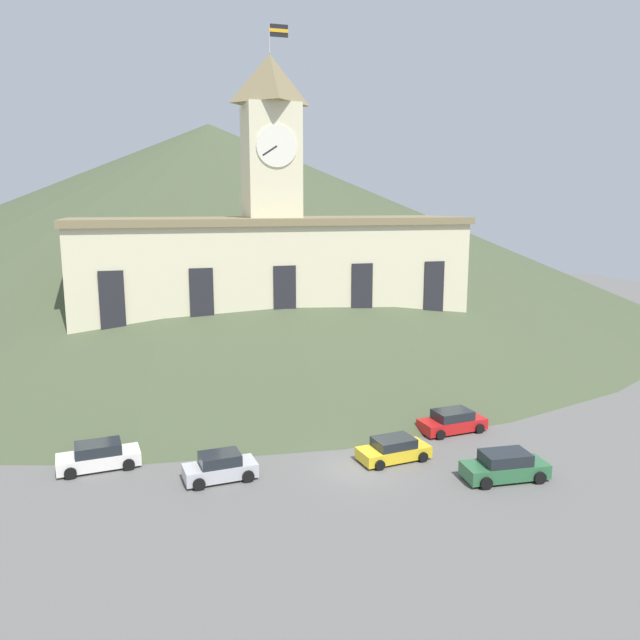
{
  "coord_description": "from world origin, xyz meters",
  "views": [
    {
      "loc": [
        -11.59,
        -31.17,
        14.84
      ],
      "look_at": [
        0.0,
        7.99,
        7.14
      ],
      "focal_mm": 35.0,
      "sensor_mm": 36.0,
      "label": 1
    }
  ],
  "objects_px": {
    "car_white_taxi": "(99,456)",
    "car_red_sedan": "(452,422)",
    "street_lamp_far_right": "(358,346)",
    "pedestrian": "(409,375)",
    "car_silver_hatch": "(220,467)",
    "car_yellow_coupe": "(394,450)",
    "street_lamp_left": "(208,355)",
    "car_green_wagon": "(505,467)",
    "car_black_suv": "(386,395)"
  },
  "relations": [
    {
      "from": "street_lamp_left",
      "to": "pedestrian",
      "type": "xyz_separation_m",
      "value": [
        16.0,
        -1.97,
        -2.35
      ]
    },
    {
      "from": "street_lamp_left",
      "to": "street_lamp_far_right",
      "type": "bearing_deg",
      "value": 0.0
    },
    {
      "from": "car_green_wagon",
      "to": "car_black_suv",
      "type": "relative_size",
      "value": 0.95
    },
    {
      "from": "street_lamp_far_right",
      "to": "car_red_sedan",
      "type": "height_order",
      "value": "street_lamp_far_right"
    },
    {
      "from": "street_lamp_left",
      "to": "car_red_sedan",
      "type": "height_order",
      "value": "street_lamp_left"
    },
    {
      "from": "car_white_taxi",
      "to": "car_silver_hatch",
      "type": "xyz_separation_m",
      "value": [
        6.41,
        -3.44,
        -0.0
      ]
    },
    {
      "from": "car_red_sedan",
      "to": "car_green_wagon",
      "type": "height_order",
      "value": "car_green_wagon"
    },
    {
      "from": "street_lamp_left",
      "to": "car_black_suv",
      "type": "bearing_deg",
      "value": -25.14
    },
    {
      "from": "car_black_suv",
      "to": "street_lamp_left",
      "type": "bearing_deg",
      "value": -27.27
    },
    {
      "from": "car_red_sedan",
      "to": "car_green_wagon",
      "type": "xyz_separation_m",
      "value": [
        -0.74,
        -7.28,
        0.05
      ]
    },
    {
      "from": "street_lamp_far_right",
      "to": "pedestrian",
      "type": "relative_size",
      "value": 2.35
    },
    {
      "from": "car_silver_hatch",
      "to": "car_green_wagon",
      "type": "xyz_separation_m",
      "value": [
        14.87,
        -4.35,
        0.03
      ]
    },
    {
      "from": "car_green_wagon",
      "to": "car_silver_hatch",
      "type": "bearing_deg",
      "value": -12.24
    },
    {
      "from": "car_green_wagon",
      "to": "car_yellow_coupe",
      "type": "bearing_deg",
      "value": -36.6
    },
    {
      "from": "car_white_taxi",
      "to": "street_lamp_far_right",
      "type": "bearing_deg",
      "value": -155.71
    },
    {
      "from": "street_lamp_left",
      "to": "car_black_suv",
      "type": "distance_m",
      "value": 13.93
    },
    {
      "from": "street_lamp_far_right",
      "to": "car_black_suv",
      "type": "relative_size",
      "value": 0.88
    },
    {
      "from": "street_lamp_far_right",
      "to": "car_green_wagon",
      "type": "xyz_separation_m",
      "value": [
        1.55,
        -19.28,
        -2.51
      ]
    },
    {
      "from": "car_yellow_coupe",
      "to": "car_white_taxi",
      "type": "height_order",
      "value": "car_white_taxi"
    },
    {
      "from": "car_red_sedan",
      "to": "car_green_wagon",
      "type": "bearing_deg",
      "value": 78.59
    },
    {
      "from": "pedestrian",
      "to": "car_red_sedan",
      "type": "bearing_deg",
      "value": 148.5
    },
    {
      "from": "street_lamp_left",
      "to": "car_silver_hatch",
      "type": "height_order",
      "value": "street_lamp_left"
    },
    {
      "from": "car_red_sedan",
      "to": "car_silver_hatch",
      "type": "distance_m",
      "value": 15.89
    },
    {
      "from": "car_yellow_coupe",
      "to": "car_green_wagon",
      "type": "xyz_separation_m",
      "value": [
        4.78,
        -4.11,
        0.09
      ]
    },
    {
      "from": "street_lamp_left",
      "to": "car_yellow_coupe",
      "type": "distance_m",
      "value": 17.85
    },
    {
      "from": "pedestrian",
      "to": "car_green_wagon",
      "type": "bearing_deg",
      "value": 149.6
    },
    {
      "from": "car_red_sedan",
      "to": "street_lamp_far_right",
      "type": "bearing_deg",
      "value": -84.8
    },
    {
      "from": "street_lamp_left",
      "to": "street_lamp_far_right",
      "type": "relative_size",
      "value": 1.05
    },
    {
      "from": "street_lamp_far_right",
      "to": "car_silver_hatch",
      "type": "relative_size",
      "value": 1.08
    },
    {
      "from": "car_green_wagon",
      "to": "pedestrian",
      "type": "height_order",
      "value": "pedestrian"
    },
    {
      "from": "street_lamp_far_right",
      "to": "car_black_suv",
      "type": "height_order",
      "value": "street_lamp_far_right"
    },
    {
      "from": "street_lamp_far_right",
      "to": "car_yellow_coupe",
      "type": "xyz_separation_m",
      "value": [
        -3.23,
        -15.17,
        -2.6
      ]
    },
    {
      "from": "car_white_taxi",
      "to": "car_green_wagon",
      "type": "distance_m",
      "value": 22.67
    },
    {
      "from": "pedestrian",
      "to": "car_yellow_coupe",
      "type": "bearing_deg",
      "value": 128.95
    },
    {
      "from": "car_white_taxi",
      "to": "car_red_sedan",
      "type": "xyz_separation_m",
      "value": [
        22.03,
        -0.5,
        -0.02
      ]
    },
    {
      "from": "car_green_wagon",
      "to": "car_black_suv",
      "type": "distance_m",
      "value": 13.53
    },
    {
      "from": "street_lamp_far_right",
      "to": "car_green_wagon",
      "type": "height_order",
      "value": "street_lamp_far_right"
    },
    {
      "from": "car_red_sedan",
      "to": "pedestrian",
      "type": "bearing_deg",
      "value": -104.03
    },
    {
      "from": "car_yellow_coupe",
      "to": "street_lamp_far_right",
      "type": "bearing_deg",
      "value": -108.9
    },
    {
      "from": "car_silver_hatch",
      "to": "pedestrian",
      "type": "distance_m",
      "value": 21.45
    },
    {
      "from": "car_white_taxi",
      "to": "car_red_sedan",
      "type": "bearing_deg",
      "value": 172.78
    },
    {
      "from": "car_red_sedan",
      "to": "car_black_suv",
      "type": "distance_m",
      "value": 6.53
    },
    {
      "from": "street_lamp_far_right",
      "to": "pedestrian",
      "type": "xyz_separation_m",
      "value": [
        3.77,
        -1.97,
        -2.21
      ]
    },
    {
      "from": "car_red_sedan",
      "to": "pedestrian",
      "type": "xyz_separation_m",
      "value": [
        1.48,
        10.02,
        0.34
      ]
    },
    {
      "from": "car_white_taxi",
      "to": "pedestrian",
      "type": "height_order",
      "value": "pedestrian"
    },
    {
      "from": "car_yellow_coupe",
      "to": "car_white_taxi",
      "type": "bearing_deg",
      "value": -19.43
    },
    {
      "from": "car_yellow_coupe",
      "to": "car_silver_hatch",
      "type": "bearing_deg",
      "value": -8.23
    },
    {
      "from": "street_lamp_left",
      "to": "pedestrian",
      "type": "relative_size",
      "value": 2.46
    },
    {
      "from": "car_white_taxi",
      "to": "car_black_suv",
      "type": "xyz_separation_m",
      "value": [
        19.91,
        5.67,
        0.14
      ]
    },
    {
      "from": "car_red_sedan",
      "to": "car_black_suv",
      "type": "relative_size",
      "value": 0.92
    }
  ]
}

